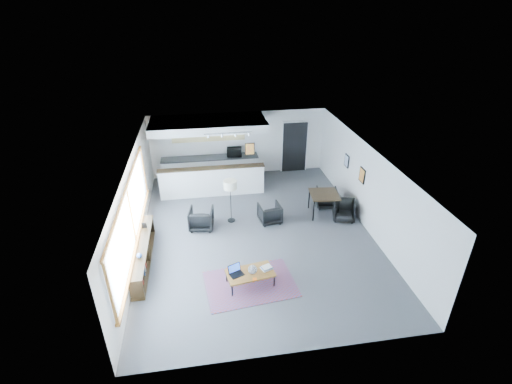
{
  "coord_description": "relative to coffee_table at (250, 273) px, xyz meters",
  "views": [
    {
      "loc": [
        -1.51,
        -9.56,
        6.59
      ],
      "look_at": [
        0.06,
        0.4,
        1.23
      ],
      "focal_mm": 26.0,
      "sensor_mm": 36.0,
      "label": 1
    }
  ],
  "objects": [
    {
      "name": "console",
      "position": [
        -2.78,
        1.25,
        -0.04
      ],
      "size": [
        0.35,
        3.0,
        0.8
      ],
      "color": "black",
      "rests_on": "floor"
    },
    {
      "name": "dining_chair_near",
      "position": [
        3.52,
        2.66,
        -0.06
      ],
      "size": [
        0.73,
        0.71,
        0.61
      ],
      "primitive_type": "imported",
      "rotation": [
        0.0,
        0.0,
        -0.31
      ],
      "color": "black",
      "rests_on": "floor"
    },
    {
      "name": "coaster",
      "position": [
        0.07,
        -0.27,
        0.03
      ],
      "size": [
        0.11,
        0.11,
        0.01
      ],
      "rotation": [
        0.0,
        0.0,
        -0.11
      ],
      "color": "#E5590C",
      "rests_on": "coffee_table"
    },
    {
      "name": "wall_art_upper",
      "position": [
        3.99,
        4.0,
        1.14
      ],
      "size": [
        0.03,
        0.34,
        0.44
      ],
      "color": "black",
      "rests_on": "room"
    },
    {
      "name": "armchair_left",
      "position": [
        -1.16,
        2.85,
        0.02
      ],
      "size": [
        0.83,
        0.79,
        0.75
      ],
      "primitive_type": "imported",
      "rotation": [
        0.0,
        0.0,
        2.99
      ],
      "color": "black",
      "rests_on": "floor"
    },
    {
      "name": "wall_art_lower",
      "position": [
        3.99,
        2.7,
        1.19
      ],
      "size": [
        0.03,
        0.38,
        0.48
      ],
      "color": "black",
      "rests_on": "room"
    },
    {
      "name": "coffee_table",
      "position": [
        0.0,
        0.0,
        0.0
      ],
      "size": [
        1.28,
        0.83,
        0.39
      ],
      "rotation": [
        0.0,
        0.0,
        0.16
      ],
      "color": "brown",
      "rests_on": "floor"
    },
    {
      "name": "armchair_right",
      "position": [
        1.06,
        2.87,
        -0.01
      ],
      "size": [
        0.75,
        0.71,
        0.7
      ],
      "primitive_type": "imported",
      "rotation": [
        0.0,
        0.0,
        3.27
      ],
      "color": "black",
      "rests_on": "floor"
    },
    {
      "name": "kilim_rug",
      "position": [
        0.0,
        -0.0,
        -0.36
      ],
      "size": [
        2.42,
        1.78,
        0.01
      ],
      "rotation": [
        0.0,
        0.0,
        0.11
      ],
      "color": "#5B3147",
      "rests_on": "floor"
    },
    {
      "name": "microwave",
      "position": [
        0.29,
        6.45,
        0.77
      ],
      "size": [
        0.61,
        0.38,
        0.39
      ],
      "primitive_type": "imported",
      "rotation": [
        0.0,
        0.0,
        -0.11
      ],
      "color": "black",
      "rests_on": "kitchenette"
    },
    {
      "name": "window",
      "position": [
        -2.95,
        1.4,
        1.09
      ],
      "size": [
        0.1,
        5.95,
        1.66
      ],
      "color": "#8CBFFF",
      "rests_on": "room"
    },
    {
      "name": "dining_table",
      "position": [
        2.93,
        3.07,
        0.35
      ],
      "size": [
        1.0,
        1.0,
        0.78
      ],
      "rotation": [
        0.0,
        0.0,
        -0.1
      ],
      "color": "black",
      "rests_on": "floor"
    },
    {
      "name": "floor_lamp",
      "position": [
        -0.18,
        3.12,
        0.92
      ],
      "size": [
        0.51,
        0.51,
        1.47
      ],
      "rotation": [
        0.0,
        0.0,
        -0.23
      ],
      "color": "black",
      "rests_on": "floor"
    },
    {
      "name": "ceramic_pot",
      "position": [
        0.06,
        -0.04,
        0.14
      ],
      "size": [
        0.23,
        0.23,
        0.23
      ],
      "rotation": [
        0.0,
        0.0,
        -0.16
      ],
      "color": "gray",
      "rests_on": "coffee_table"
    },
    {
      "name": "dining_chair_far",
      "position": [
        3.22,
        3.58,
        -0.06
      ],
      "size": [
        0.69,
        0.66,
        0.61
      ],
      "primitive_type": "imported",
      "rotation": [
        0.0,
        0.0,
        2.95
      ],
      "color": "black",
      "rests_on": "floor"
    },
    {
      "name": "laptop",
      "position": [
        -0.37,
        0.02,
        0.1
      ],
      "size": [
        0.42,
        0.39,
        0.24
      ],
      "rotation": [
        0.0,
        0.0,
        0.41
      ],
      "color": "black",
      "rests_on": "coffee_table"
    },
    {
      "name": "track_light",
      "position": [
        -0.07,
        4.5,
        2.17
      ],
      "size": [
        1.6,
        0.07,
        0.15
      ],
      "color": "silver",
      "rests_on": "room"
    },
    {
      "name": "kitchenette",
      "position": [
        -0.68,
        6.01,
        1.02
      ],
      "size": [
        4.2,
        1.96,
        2.6
      ],
      "color": "white",
      "rests_on": "floor"
    },
    {
      "name": "room",
      "position": [
        0.52,
        2.3,
        0.94
      ],
      "size": [
        7.02,
        9.02,
        2.62
      ],
      "color": "#49494C",
      "rests_on": "ground"
    },
    {
      "name": "book_stack",
      "position": [
        0.44,
        0.07,
        0.07
      ],
      "size": [
        0.34,
        0.31,
        0.09
      ],
      "rotation": [
        0.0,
        0.0,
        0.38
      ],
      "color": "silver",
      "rests_on": "coffee_table"
    },
    {
      "name": "doorway",
      "position": [
        2.82,
        6.72,
        0.71
      ],
      "size": [
        1.1,
        0.12,
        2.15
      ],
      "color": "black",
      "rests_on": "room"
    }
  ]
}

